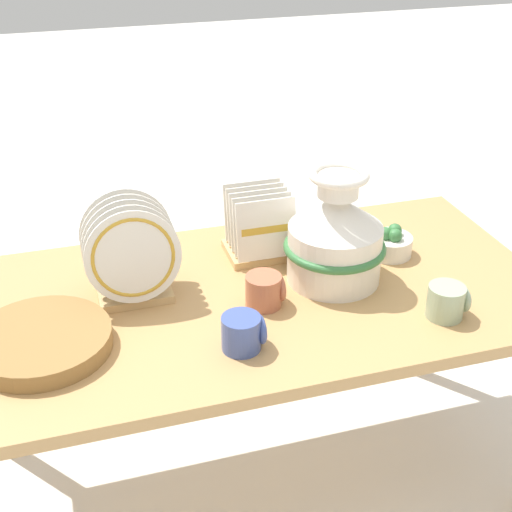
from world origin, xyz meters
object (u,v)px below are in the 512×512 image
dish_rack_square_plates (259,231)px  mug_terracotta_glaze (264,291)px  wicker_charger_stack (41,341)px  ceramic_vase (335,236)px  mug_cobalt_glaze (243,333)px  dish_rack_round_plates (131,256)px  fruit_bowl (390,243)px  mug_sage_glaze (447,301)px

dish_rack_square_plates → mug_terracotta_glaze: size_ratio=1.93×
dish_rack_square_plates → wicker_charger_stack: dish_rack_square_plates is taller
ceramic_vase → mug_cobalt_glaze: 0.41m
mug_cobalt_glaze → mug_terracotta_glaze: bearing=57.7°
dish_rack_round_plates → fruit_bowl: dish_rack_round_plates is taller
ceramic_vase → mug_terracotta_glaze: (-0.22, -0.07, -0.09)m
dish_rack_square_plates → mug_sage_glaze: dish_rack_square_plates is taller
ceramic_vase → fruit_bowl: 0.24m
fruit_bowl → dish_rack_round_plates: bearing=-179.2°
dish_rack_round_plates → mug_cobalt_glaze: (0.21, -0.30, -0.08)m
dish_rack_round_plates → mug_cobalt_glaze: 0.38m
fruit_bowl → mug_sage_glaze: bearing=-91.0°
fruit_bowl → mug_cobalt_glaze: bearing=-149.4°
ceramic_vase → wicker_charger_stack: bearing=-172.5°
ceramic_vase → mug_terracotta_glaze: bearing=-161.9°
dish_rack_round_plates → wicker_charger_stack: dish_rack_round_plates is taller
wicker_charger_stack → dish_rack_square_plates: bearing=25.4°
mug_cobalt_glaze → mug_sage_glaze: size_ratio=1.00×
dish_rack_square_plates → mug_cobalt_glaze: bearing=-111.7°
mug_sage_glaze → fruit_bowl: fruit_bowl is taller
dish_rack_round_plates → mug_sage_glaze: dish_rack_round_plates is taller
dish_rack_square_plates → mug_sage_glaze: bearing=-51.4°
mug_cobalt_glaze → wicker_charger_stack: bearing=163.9°
ceramic_vase → mug_cobalt_glaze: ceramic_vase is taller
wicker_charger_stack → mug_sage_glaze: bearing=-8.7°
dish_rack_square_plates → wicker_charger_stack: (-0.63, -0.30, -0.05)m
ceramic_vase → mug_sage_glaze: (0.20, -0.25, -0.09)m
wicker_charger_stack → mug_terracotta_glaze: 0.56m
dish_rack_round_plates → fruit_bowl: 0.75m
mug_terracotta_glaze → dish_rack_square_plates: bearing=75.7°
dish_rack_square_plates → mug_terracotta_glaze: bearing=-104.3°
mug_cobalt_glaze → dish_rack_square_plates: bearing=68.3°
mug_sage_glaze → mug_terracotta_glaze: (-0.42, 0.18, 0.00)m
wicker_charger_stack → fruit_bowl: (0.99, 0.18, 0.01)m
ceramic_vase → mug_cobalt_glaze: bearing=-144.1°
mug_terracotta_glaze → fruit_bowl: 0.46m
ceramic_vase → fruit_bowl: (0.21, 0.08, -0.10)m
mug_terracotta_glaze → mug_cobalt_glaze: bearing=-122.3°
mug_sage_glaze → mug_terracotta_glaze: size_ratio=1.00×
ceramic_vase → fruit_bowl: ceramic_vase is taller
wicker_charger_stack → mug_cobalt_glaze: 0.47m
ceramic_vase → fruit_bowl: size_ratio=2.47×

